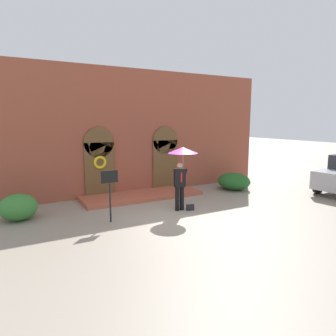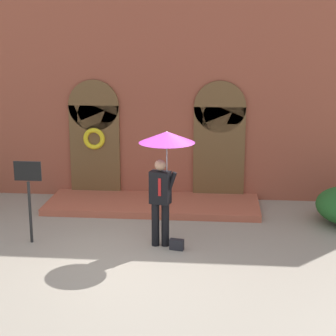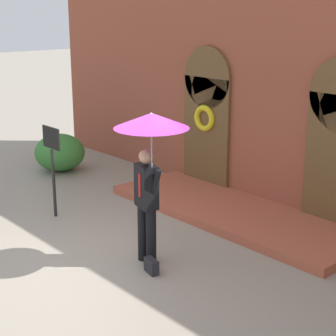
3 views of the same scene
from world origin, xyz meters
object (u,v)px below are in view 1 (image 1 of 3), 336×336
object	(u,v)px
shrub_left	(18,207)
sign_post	(110,188)
handbag	(190,207)
person_with_umbrella	(182,159)
shrub_right	(234,181)

from	to	relation	value
shrub_left	sign_post	bearing A→B (deg)	-32.46
handbag	person_with_umbrella	bearing A→B (deg)	153.65
sign_post	shrub_left	xyz separation A→B (m)	(-2.65, 1.69, -0.72)
handbag	shrub_right	world-z (taller)	shrub_right
handbag	shrub_right	xyz separation A→B (m)	(3.77, 1.95, 0.30)
shrub_left	shrub_right	world-z (taller)	shrub_left
sign_post	shrub_right	xyz separation A→B (m)	(6.79, 1.81, -0.76)
person_with_umbrella	shrub_right	size ratio (longest dim) A/B	1.41
sign_post	handbag	bearing A→B (deg)	-2.66
person_with_umbrella	shrub_right	world-z (taller)	person_with_umbrella
person_with_umbrella	shrub_right	bearing A→B (deg)	23.52
person_with_umbrella	shrub_left	world-z (taller)	person_with_umbrella
shrub_right	handbag	bearing A→B (deg)	-152.66
sign_post	shrub_right	distance (m)	7.06
sign_post	shrub_right	bearing A→B (deg)	14.92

